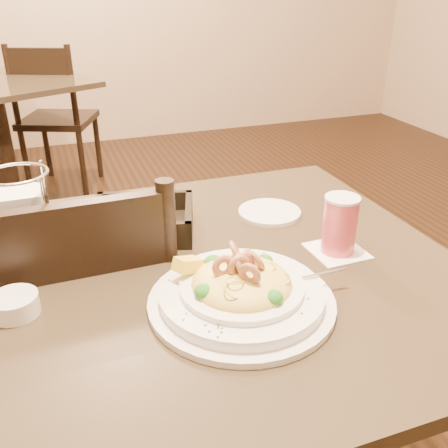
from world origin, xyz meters
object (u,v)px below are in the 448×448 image
object	(u,v)px
main_table	(227,360)
dining_chair_far	(55,114)
bread_basket	(143,223)
butter_ramekin	(15,305)
napkin_caddy	(25,225)
side_plate	(269,212)
drink_glass	(340,225)
pasta_bowl	(241,290)
dining_chair_near	(85,344)

from	to	relation	value
main_table	dining_chair_far	distance (m)	2.50
bread_basket	butter_ramekin	size ratio (longest dim) A/B	3.29
napkin_caddy	side_plate	size ratio (longest dim) A/B	1.28
drink_glass	side_plate	bearing A→B (deg)	104.42
drink_glass	napkin_caddy	bearing A→B (deg)	163.74
main_table	drink_glass	bearing A→B (deg)	-6.79
dining_chair_far	butter_ramekin	bearing A→B (deg)	108.75
pasta_bowl	butter_ramekin	bearing A→B (deg)	163.96
drink_glass	bread_basket	world-z (taller)	drink_glass
bread_basket	butter_ramekin	distance (m)	0.34
dining_chair_near	butter_ramekin	size ratio (longest dim) A/B	11.70
napkin_caddy	dining_chair_far	bearing A→B (deg)	86.92
side_plate	butter_ramekin	xyz separation A→B (m)	(-0.56, -0.21, 0.01)
dining_chair_near	bread_basket	bearing A→B (deg)	-178.65
dining_chair_near	napkin_caddy	size ratio (longest dim) A/B	4.89
bread_basket	side_plate	xyz separation A→B (m)	(0.30, -0.01, -0.02)
drink_glass	napkin_caddy	distance (m)	0.61
main_table	dining_chair_near	size ratio (longest dim) A/B	0.97
bread_basket	butter_ramekin	xyz separation A→B (m)	(-0.26, -0.22, -0.00)
dining_chair_far	bread_basket	xyz separation A→B (m)	(0.11, -2.29, 0.29)
napkin_caddy	butter_ramekin	world-z (taller)	napkin_caddy
main_table	side_plate	xyz separation A→B (m)	(0.18, 0.19, 0.25)
dining_chair_near	pasta_bowl	bearing A→B (deg)	127.84
dining_chair_near	butter_ramekin	bearing A→B (deg)	63.58
bread_basket	pasta_bowl	bearing A→B (deg)	-72.73
butter_ramekin	dining_chair_near	bearing A→B (deg)	64.65
pasta_bowl	drink_glass	xyz separation A→B (m)	(0.25, 0.10, 0.03)
pasta_bowl	napkin_caddy	xyz separation A→B (m)	(-0.34, 0.28, 0.05)
dining_chair_far	napkin_caddy	xyz separation A→B (m)	(-0.13, -2.35, 0.35)
bread_basket	main_table	bearing A→B (deg)	-57.36
main_table	dining_chair_far	world-z (taller)	dining_chair_far
bread_basket	dining_chair_near	bearing A→B (deg)	-177.58
pasta_bowl	bread_basket	bearing A→B (deg)	107.27
napkin_caddy	bread_basket	bearing A→B (deg)	12.69
side_plate	dining_chair_far	bearing A→B (deg)	100.07
pasta_bowl	butter_ramekin	xyz separation A→B (m)	(-0.36, 0.10, -0.01)
main_table	napkin_caddy	bearing A→B (deg)	158.12
bread_basket	napkin_caddy	world-z (taller)	napkin_caddy
side_plate	pasta_bowl	bearing A→B (deg)	-122.08
main_table	pasta_bowl	size ratio (longest dim) A/B	2.52
pasta_bowl	side_plate	xyz separation A→B (m)	(0.20, 0.32, -0.02)
bread_basket	dining_chair_far	bearing A→B (deg)	92.69
pasta_bowl	drink_glass	size ratio (longest dim) A/B	2.93
pasta_bowl	bread_basket	xyz separation A→B (m)	(-0.10, 0.33, -0.01)
drink_glass	bread_basket	xyz separation A→B (m)	(-0.36, 0.22, -0.04)
dining_chair_near	drink_glass	size ratio (longest dim) A/B	7.63
side_plate	main_table	bearing A→B (deg)	-133.36
pasta_bowl	bread_basket	world-z (taller)	pasta_bowl
main_table	side_plate	distance (m)	0.35
main_table	dining_chair_near	world-z (taller)	dining_chair_near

